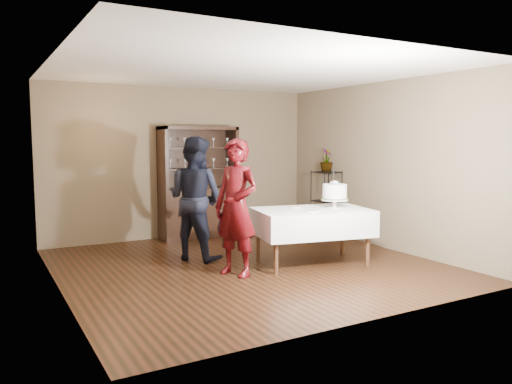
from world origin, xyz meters
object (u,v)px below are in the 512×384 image
at_px(cake_table, 312,222).
at_px(woman, 236,207).
at_px(china_hutch, 199,201).
at_px(cake, 335,193).
at_px(man, 195,198).
at_px(plant_etagere, 326,201).
at_px(potted_plant, 326,160).

bearing_deg(cake_table, woman, 179.13).
height_order(china_hutch, cake, china_hutch).
distance_m(man, cake, 2.04).
bearing_deg(man, cake_table, -163.78).
distance_m(plant_etagere, cake, 1.98).
height_order(woman, cake, woman).
relative_size(china_hutch, potted_plant, 4.69).
bearing_deg(cake_table, cake, -5.35).
bearing_deg(plant_etagere, china_hutch, 153.17).
height_order(plant_etagere, cake, cake).
height_order(cake_table, woman, woman).
xyz_separation_m(man, cake, (1.69, -1.14, 0.10)).
bearing_deg(china_hutch, plant_etagere, -26.83).
relative_size(plant_etagere, cake, 2.24).
relative_size(cake_table, cake, 3.25).
relative_size(plant_etagere, woman, 0.67).
xyz_separation_m(plant_etagere, cake, (-1.09, -1.62, 0.35)).
relative_size(woman, man, 0.99).
bearing_deg(woman, plant_etagere, 95.67).
relative_size(plant_etagere, potted_plant, 2.81).
relative_size(plant_etagere, man, 0.66).
relative_size(cake_table, potted_plant, 4.08).
distance_m(plant_etagere, cake_table, 2.15).
xyz_separation_m(china_hutch, man, (-0.70, -1.53, 0.24)).
xyz_separation_m(plant_etagere, cake_table, (-1.46, -1.59, -0.05)).
bearing_deg(cake, cake_table, 174.65).
bearing_deg(potted_plant, china_hutch, 151.78).
bearing_deg(man, china_hutch, -58.35).
height_order(cake_table, man, man).
height_order(china_hutch, woman, china_hutch).
distance_m(cake_table, potted_plant, 2.24).
xyz_separation_m(woman, cake, (1.56, -0.05, 0.11)).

